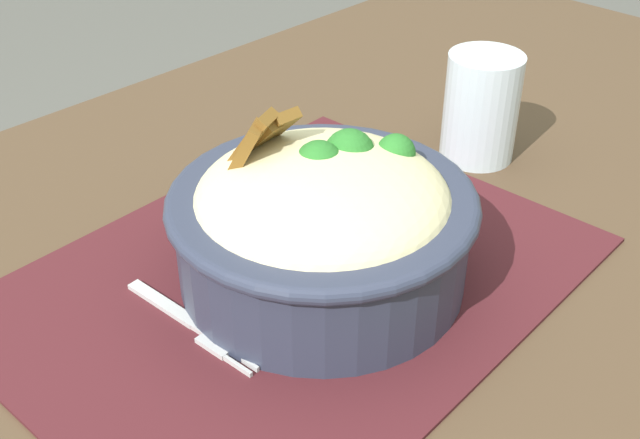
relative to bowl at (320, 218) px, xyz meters
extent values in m
cube|color=#4C3826|center=(0.01, 0.00, -0.07)|extent=(1.39, 0.77, 0.03)
cylinder|color=#412F20|center=(-0.62, -0.32, -0.45)|extent=(0.04, 0.04, 0.71)
cube|color=#47191E|center=(0.02, -0.01, -0.05)|extent=(0.42, 0.33, 0.00)
cylinder|color=#2D3347|center=(0.00, 0.00, -0.02)|extent=(0.20, 0.20, 0.07)
torus|color=#2D3347|center=(0.00, 0.00, 0.01)|extent=(0.21, 0.21, 0.01)
ellipsoid|color=beige|center=(0.00, 0.00, 0.02)|extent=(0.19, 0.19, 0.06)
sphere|color=#297128|center=(-0.01, -0.01, 0.04)|extent=(0.03, 0.03, 0.03)
sphere|color=#297128|center=(-0.03, 0.00, 0.04)|extent=(0.04, 0.04, 0.04)
sphere|color=#297128|center=(-0.06, 0.02, 0.03)|extent=(0.03, 0.03, 0.03)
cylinder|color=orange|center=(0.01, 0.02, 0.03)|extent=(0.03, 0.04, 0.01)
cylinder|color=orange|center=(-0.01, 0.04, 0.03)|extent=(0.01, 0.03, 0.01)
cube|color=brown|center=(0.00, -0.05, 0.05)|extent=(0.02, 0.05, 0.05)
cube|color=brown|center=(0.01, -0.05, 0.04)|extent=(0.03, 0.04, 0.04)
cube|color=brown|center=(0.02, -0.05, 0.05)|extent=(0.03, 0.04, 0.05)
cube|color=brown|center=(0.03, -0.04, 0.04)|extent=(0.03, 0.04, 0.05)
cube|color=silver|center=(0.10, -0.05, -0.05)|extent=(0.01, 0.07, 0.00)
cube|color=silver|center=(0.10, -0.02, -0.05)|extent=(0.01, 0.01, 0.00)
cube|color=silver|center=(0.10, 0.00, -0.05)|extent=(0.02, 0.03, 0.00)
cube|color=silver|center=(0.10, 0.03, -0.05)|extent=(0.00, 0.02, 0.00)
cube|color=silver|center=(0.10, 0.03, -0.05)|extent=(0.00, 0.02, 0.00)
cube|color=silver|center=(0.09, 0.03, -0.05)|extent=(0.00, 0.02, 0.00)
cube|color=silver|center=(0.08, 0.03, -0.05)|extent=(0.00, 0.02, 0.00)
cylinder|color=silver|center=(-0.23, -0.03, -0.01)|extent=(0.07, 0.07, 0.10)
cylinder|color=silver|center=(-0.23, -0.03, -0.03)|extent=(0.06, 0.06, 0.05)
camera|label=1|loc=(0.33, 0.32, 0.31)|focal=44.80mm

